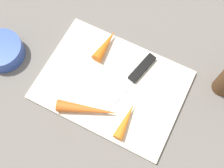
{
  "coord_description": "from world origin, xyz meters",
  "views": [
    {
      "loc": [
        0.12,
        -0.24,
        0.7
      ],
      "look_at": [
        0.0,
        0.0,
        0.01
      ],
      "focal_mm": 46.58,
      "sensor_mm": 36.0,
      "label": 1
    }
  ],
  "objects_px": {
    "knife": "(139,72)",
    "carrot_shortest": "(126,121)",
    "carrot_longest": "(88,109)",
    "cutting_board": "(112,85)",
    "small_bowl": "(2,51)",
    "carrot_medium": "(106,45)"
  },
  "relations": [
    {
      "from": "cutting_board",
      "to": "carrot_shortest",
      "type": "xyz_separation_m",
      "value": [
        0.07,
        -0.07,
        0.02
      ]
    },
    {
      "from": "carrot_longest",
      "to": "small_bowl",
      "type": "height_order",
      "value": "same"
    },
    {
      "from": "cutting_board",
      "to": "knife",
      "type": "height_order",
      "value": "knife"
    },
    {
      "from": "knife",
      "to": "small_bowl",
      "type": "bearing_deg",
      "value": -58.74
    },
    {
      "from": "knife",
      "to": "carrot_longest",
      "type": "bearing_deg",
      "value": -10.31
    },
    {
      "from": "cutting_board",
      "to": "carrot_medium",
      "type": "xyz_separation_m",
      "value": [
        -0.06,
        0.09,
        0.02
      ]
    },
    {
      "from": "knife",
      "to": "carrot_longest",
      "type": "height_order",
      "value": "carrot_longest"
    },
    {
      "from": "knife",
      "to": "small_bowl",
      "type": "relative_size",
      "value": 1.79
    },
    {
      "from": "carrot_medium",
      "to": "cutting_board",
      "type": "bearing_deg",
      "value": -141.11
    },
    {
      "from": "cutting_board",
      "to": "carrot_longest",
      "type": "height_order",
      "value": "carrot_longest"
    },
    {
      "from": "knife",
      "to": "carrot_shortest",
      "type": "bearing_deg",
      "value": 25.08
    },
    {
      "from": "carrot_longest",
      "to": "cutting_board",
      "type": "bearing_deg",
      "value": 58.79
    },
    {
      "from": "carrot_longest",
      "to": "carrot_medium",
      "type": "distance_m",
      "value": 0.18
    },
    {
      "from": "cutting_board",
      "to": "knife",
      "type": "xyz_separation_m",
      "value": [
        0.05,
        0.06,
        0.01
      ]
    },
    {
      "from": "carrot_shortest",
      "to": "small_bowl",
      "type": "bearing_deg",
      "value": 85.28
    },
    {
      "from": "cutting_board",
      "to": "small_bowl",
      "type": "height_order",
      "value": "small_bowl"
    },
    {
      "from": "carrot_shortest",
      "to": "small_bowl",
      "type": "height_order",
      "value": "small_bowl"
    },
    {
      "from": "knife",
      "to": "carrot_longest",
      "type": "xyz_separation_m",
      "value": [
        -0.07,
        -0.15,
        0.01
      ]
    },
    {
      "from": "cutting_board",
      "to": "carrot_longest",
      "type": "xyz_separation_m",
      "value": [
        -0.02,
        -0.09,
        0.02
      ]
    },
    {
      "from": "cutting_board",
      "to": "carrot_medium",
      "type": "distance_m",
      "value": 0.11
    },
    {
      "from": "carrot_shortest",
      "to": "carrot_longest",
      "type": "bearing_deg",
      "value": 99.0
    },
    {
      "from": "carrot_longest",
      "to": "carrot_shortest",
      "type": "bearing_deg",
      "value": -8.94
    }
  ]
}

